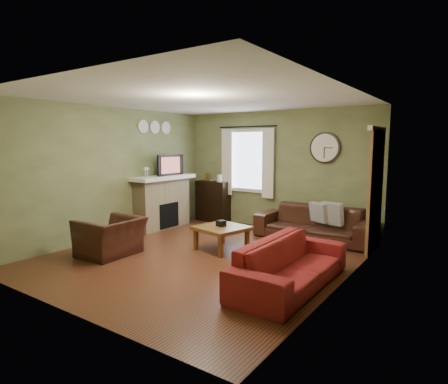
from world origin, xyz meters
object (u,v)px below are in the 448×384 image
Objects in this scene: sofa_red at (291,264)px; coffee_table at (221,238)px; bookshelf at (213,201)px; armchair at (111,237)px; sofa_brown at (314,223)px.

coffee_table is (-1.74, 0.88, -0.09)m from sofa_red.
bookshelf is at bearing 129.69° from coffee_table.
armchair is (0.28, -3.30, -0.17)m from bookshelf.
sofa_brown is at bearing -7.44° from bookshelf.
bookshelf is 1.22× the size of coffee_table.
bookshelf is 3.31m from armchair.
sofa_brown reaches higher than armchair.
bookshelf reaches higher than coffee_table.
sofa_red is at bearing -75.41° from sofa_brown.
coffee_table is at bearing -50.31° from bookshelf.
armchair reaches higher than sofa_red.
sofa_brown is at bearing 14.59° from sofa_red.
coffee_table is at bearing -123.59° from sofa_brown.
armchair is (-3.11, -0.43, 0.01)m from sofa_red.
coffee_table is at bearing 63.01° from sofa_red.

